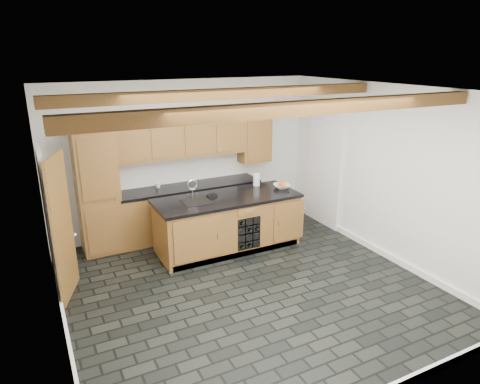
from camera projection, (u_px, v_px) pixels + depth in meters
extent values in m
plane|color=black|center=(247.00, 285.00, 6.25)|extent=(5.00, 5.00, 0.00)
plane|color=white|center=(185.00, 157.00, 7.94)|extent=(5.00, 0.00, 5.00)
plane|color=white|center=(49.00, 227.00, 4.74)|extent=(0.00, 5.00, 5.00)
plane|color=white|center=(385.00, 173.00, 6.89)|extent=(0.00, 5.00, 5.00)
plane|color=white|center=(248.00, 90.00, 5.38)|extent=(5.00, 5.00, 0.00)
cube|color=#563616|center=(303.00, 108.00, 4.40)|extent=(4.90, 0.15, 0.15)
cube|color=#563616|center=(228.00, 94.00, 5.92)|extent=(4.90, 0.15, 0.15)
cube|color=white|center=(66.00, 330.00, 5.17)|extent=(0.04, 5.00, 0.10)
cube|color=white|center=(375.00, 249.00, 7.31)|extent=(0.04, 5.00, 0.10)
cube|color=white|center=(48.00, 220.00, 5.97)|extent=(0.06, 0.94, 2.04)
cube|color=#925E2E|center=(62.00, 228.00, 5.75)|extent=(0.31, 0.77, 2.00)
cube|color=white|center=(324.00, 173.00, 8.27)|extent=(0.06, 0.98, 2.04)
cube|color=black|center=(325.00, 174.00, 8.29)|extent=(0.02, 0.86, 1.96)
cube|color=#925E2E|center=(98.00, 192.00, 7.08)|extent=(0.65, 0.60, 2.10)
cube|color=#925E2E|center=(191.00, 210.00, 7.97)|extent=(2.60, 0.60, 0.88)
cube|color=black|center=(190.00, 187.00, 7.83)|extent=(2.64, 0.62, 0.05)
cube|color=white|center=(184.00, 168.00, 7.98)|extent=(2.60, 0.02, 0.52)
cube|color=#925E2E|center=(181.00, 136.00, 7.60)|extent=(2.40, 0.35, 0.75)
cube|color=#925E2E|center=(254.00, 136.00, 8.29)|extent=(0.60, 0.35, 1.00)
cube|color=#925E2E|center=(227.00, 224.00, 7.35)|extent=(2.40, 0.90, 0.88)
cube|color=black|center=(227.00, 198.00, 7.20)|extent=(2.46, 0.96, 0.05)
cube|color=#925E2E|center=(198.00, 240.00, 6.63)|extent=(0.80, 0.02, 0.70)
cube|color=#925E2E|center=(289.00, 221.00, 7.35)|extent=(0.60, 0.02, 0.70)
cube|color=black|center=(245.00, 230.00, 7.17)|extent=(0.42, 0.30, 0.56)
cylinder|color=black|center=(239.00, 221.00, 7.01)|extent=(0.07, 0.26, 0.07)
cylinder|color=black|center=(246.00, 243.00, 7.21)|extent=(0.07, 0.26, 0.07)
cylinder|color=black|center=(239.00, 244.00, 7.15)|extent=(0.07, 0.26, 0.07)
cylinder|color=black|center=(254.00, 226.00, 7.18)|extent=(0.07, 0.26, 0.07)
cylinder|color=black|center=(246.00, 227.00, 7.12)|extent=(0.07, 0.26, 0.07)
cube|color=black|center=(197.00, 202.00, 6.96)|extent=(0.45, 0.40, 0.02)
cylinder|color=silver|center=(193.00, 193.00, 7.08)|extent=(0.02, 0.02, 0.20)
torus|color=silver|center=(192.00, 185.00, 7.04)|extent=(0.18, 0.02, 0.18)
cylinder|color=silver|center=(188.00, 197.00, 7.06)|extent=(0.02, 0.02, 0.08)
cylinder|color=silver|center=(197.00, 196.00, 7.13)|extent=(0.02, 0.02, 0.08)
cube|color=black|center=(212.00, 195.00, 7.21)|extent=(0.16, 0.09, 0.04)
cylinder|color=black|center=(212.00, 194.00, 7.20)|extent=(0.11, 0.11, 0.01)
imported|color=beige|center=(282.00, 186.00, 7.64)|extent=(0.37, 0.37, 0.07)
sphere|color=#B3171B|center=(284.00, 184.00, 7.65)|extent=(0.07, 0.07, 0.07)
sphere|color=#F45415|center=(281.00, 183.00, 7.68)|extent=(0.07, 0.07, 0.07)
sphere|color=olive|center=(279.00, 184.00, 7.64)|extent=(0.07, 0.07, 0.07)
sphere|color=red|center=(281.00, 185.00, 7.59)|extent=(0.07, 0.07, 0.07)
sphere|color=orange|center=(284.00, 185.00, 7.60)|extent=(0.07, 0.07, 0.07)
cylinder|color=white|center=(256.00, 180.00, 7.77)|extent=(0.12, 0.12, 0.22)
imported|color=white|center=(158.00, 185.00, 7.67)|extent=(0.13, 0.13, 0.09)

